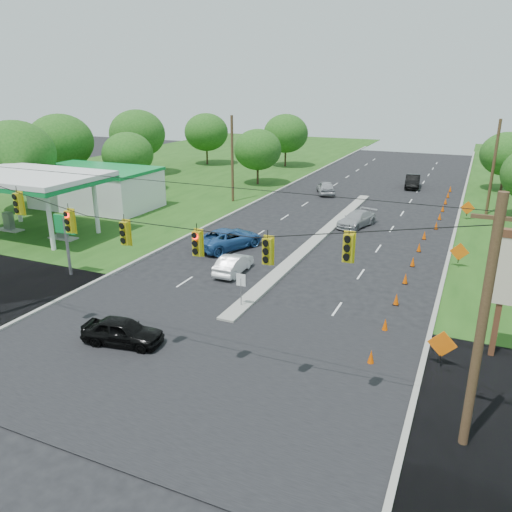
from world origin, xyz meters
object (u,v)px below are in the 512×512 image
at_px(black_sedan, 123,331).
at_px(blue_pickup, 229,238).
at_px(gas_station, 86,186).
at_px(white_sedan, 233,264).

distance_m(black_sedan, blue_pickup, 15.65).
bearing_deg(gas_station, black_sedan, -45.16).
height_order(gas_station, black_sedan, gas_station).
relative_size(black_sedan, blue_pickup, 0.71).
bearing_deg(blue_pickup, gas_station, 9.10).
distance_m(gas_station, blue_pickup, 18.77).
relative_size(gas_station, white_sedan, 5.14).
height_order(gas_station, white_sedan, gas_station).
bearing_deg(white_sedan, black_sedan, 85.55).
bearing_deg(blue_pickup, white_sedan, 144.27).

